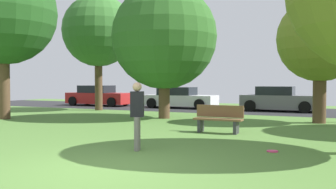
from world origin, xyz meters
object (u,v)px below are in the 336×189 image
frisbee_disc (272,151)px  parked_car_grey (278,100)px  maple_tree_near (3,12)px  parked_car_white (180,98)px  parked_car_red (99,96)px  park_bench (219,119)px  oak_tree_left (98,31)px  oak_tree_center (320,40)px  birch_tree_lone (164,37)px  person_thrower (137,113)px

frisbee_disc → parked_car_grey: size_ratio=0.07×
maple_tree_near → parked_car_white: maple_tree_near is taller
parked_car_red → park_bench: 15.30m
oak_tree_left → oak_tree_center: oak_tree_left is taller
maple_tree_near → birch_tree_lone: bearing=27.0°
person_thrower → parked_car_white: bearing=-94.1°
oak_tree_center → parked_car_grey: oak_tree_center is taller
frisbee_disc → park_bench: bearing=129.0°
maple_tree_near → frisbee_disc: bearing=-13.8°
oak_tree_left → frisbee_disc: oak_tree_left is taller
person_thrower → parked_car_red: 17.48m
parked_car_grey → parked_car_red: bearing=-178.9°
person_thrower → oak_tree_left: bearing=-73.7°
parked_car_white → parked_car_red: bearing=-178.2°
parked_car_white → maple_tree_near: bearing=-114.7°
frisbee_disc → person_thrower: bearing=-158.2°
parked_car_white → birch_tree_lone: bearing=-73.2°
oak_tree_center → park_bench: (-2.87, -4.46, -2.91)m
maple_tree_near → parked_car_red: maple_tree_near is taller
park_bench → parked_car_white: bearing=-60.8°
maple_tree_near → parked_car_red: (-1.61, 9.50, -4.12)m
oak_tree_left → person_thrower: bearing=-50.8°
frisbee_disc → parked_car_red: (-13.85, 12.51, 0.64)m
birch_tree_lone → parked_car_red: (-8.01, 6.24, -3.07)m
oak_tree_center → person_thrower: size_ratio=3.08×
maple_tree_near → park_bench: maple_tree_near is taller
birch_tree_lone → frisbee_disc: size_ratio=22.67×
parked_car_grey → oak_tree_left: bearing=-159.1°
parked_car_red → parked_car_white: 6.07m
parked_car_red → parked_car_grey: bearing=1.1°
person_thrower → parked_car_red: size_ratio=0.36×
maple_tree_near → parked_car_white: bearing=65.3°
oak_tree_center → parked_car_white: 10.54m
frisbee_disc → park_bench: 3.44m
parked_car_grey → parked_car_white: bearing=-179.7°
parked_car_white → parked_car_grey: bearing=0.3°
parked_car_red → parked_car_white: size_ratio=1.00×
person_thrower → frisbee_disc: bearing=178.8°
parked_car_grey → park_bench: parked_car_grey is taller
person_thrower → park_bench: 3.99m
person_thrower → parked_car_white: 14.71m
parked_car_white → oak_tree_left: bearing=-134.5°
oak_tree_left → maple_tree_near: (-0.85, -6.02, 0.14)m
oak_tree_center → frisbee_disc: (-0.72, -7.11, -3.36)m
parked_car_red → parked_car_white: bearing=1.8°
park_bench → frisbee_disc: bearing=129.0°
maple_tree_near → oak_tree_center: 13.66m
birch_tree_lone → park_bench: bearing=-44.5°
birch_tree_lone → parked_car_white: (-1.94, 6.44, -3.10)m
parked_car_white → park_bench: size_ratio=2.85×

